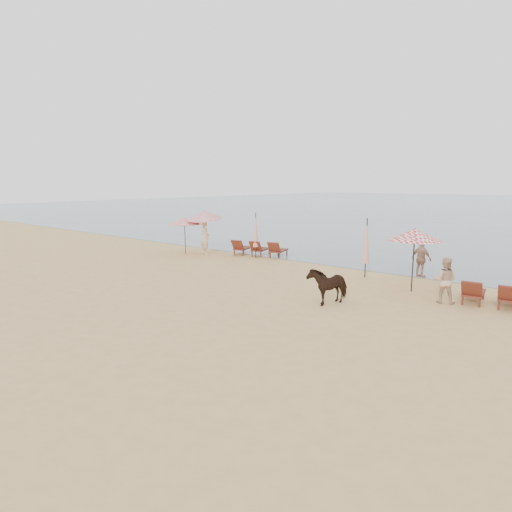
% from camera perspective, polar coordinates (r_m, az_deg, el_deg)
% --- Properties ---
extents(ground, '(120.00, 120.00, 0.00)m').
position_cam_1_polar(ground, '(14.79, -12.38, -6.78)').
color(ground, tan).
rests_on(ground, ground).
extents(lounger_cluster_left, '(3.22, 2.40, 0.63)m').
position_cam_1_polar(lounger_cluster_left, '(24.38, 0.43, 1.02)').
color(lounger_cluster_left, '#5C1F16').
rests_on(lounger_cluster_left, ground).
extents(lounger_cluster_right, '(2.96, 1.93, 0.62)m').
position_cam_1_polar(lounger_cluster_right, '(16.56, 30.71, -4.63)').
color(lounger_cluster_right, '#5C1F16').
rests_on(lounger_cluster_right, ground).
extents(umbrella_open_left_a, '(1.89, 1.89, 2.16)m').
position_cam_1_polar(umbrella_open_left_a, '(25.41, -9.51, 4.65)').
color(umbrella_open_left_a, black).
rests_on(umbrella_open_left_a, ground).
extents(umbrella_open_left_b, '(2.07, 2.10, 2.63)m').
position_cam_1_polar(umbrella_open_left_b, '(25.09, -6.89, 5.43)').
color(umbrella_open_left_b, black).
rests_on(umbrella_open_left_b, ground).
extents(umbrella_open_right, '(2.01, 2.01, 2.45)m').
position_cam_1_polar(umbrella_open_right, '(17.23, 20.41, 2.67)').
color(umbrella_open_right, black).
rests_on(umbrella_open_right, ground).
extents(umbrella_closed_left, '(0.31, 0.31, 2.53)m').
position_cam_1_polar(umbrella_closed_left, '(23.66, -0.04, 3.48)').
color(umbrella_closed_left, black).
rests_on(umbrella_closed_left, ground).
extents(umbrella_closed_right, '(0.32, 0.32, 2.63)m').
position_cam_1_polar(umbrella_closed_right, '(19.31, 14.50, 1.91)').
color(umbrella_closed_right, black).
rests_on(umbrella_closed_right, ground).
extents(cow, '(1.06, 1.65, 1.28)m').
position_cam_1_polar(cow, '(15.11, 9.60, -3.81)').
color(cow, black).
rests_on(cow, ground).
extents(beachgoer_left, '(0.85, 0.75, 1.96)m').
position_cam_1_polar(beachgoer_left, '(25.09, -6.78, 2.46)').
color(beachgoer_left, tan).
rests_on(beachgoer_left, ground).
extents(beachgoer_right_a, '(0.88, 0.75, 1.61)m').
position_cam_1_polar(beachgoer_right_a, '(16.22, 23.85, -2.98)').
color(beachgoer_right_a, tan).
rests_on(beachgoer_right_a, ground).
extents(beachgoer_right_b, '(1.07, 0.74, 1.69)m').
position_cam_1_polar(beachgoer_right_b, '(20.14, 21.19, -0.35)').
color(beachgoer_right_b, tan).
rests_on(beachgoer_right_b, ground).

